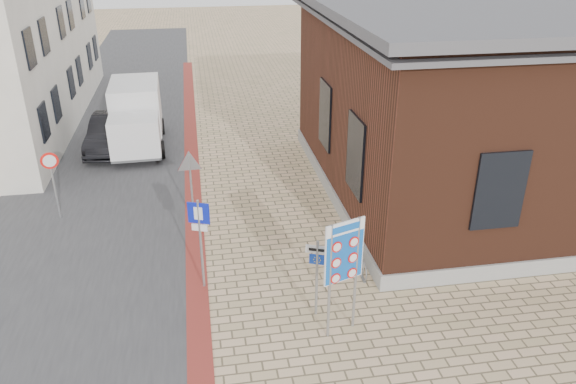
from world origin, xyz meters
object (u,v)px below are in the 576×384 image
object	(u,v)px
border_sign	(344,254)
essen_sign	(317,267)
box_truck	(136,116)
sedan	(111,132)
bollard	(200,221)
parking_sign	(200,229)

from	to	relation	value
border_sign	essen_sign	world-z (taller)	border_sign
box_truck	sedan	bearing A→B (deg)	-175.68
box_truck	essen_sign	distance (m)	14.21
sedan	border_sign	world-z (taller)	border_sign
essen_sign	bollard	distance (m)	5.56
sedan	border_sign	distance (m)	15.51
box_truck	parking_sign	distance (m)	11.76
box_truck	border_sign	bearing A→B (deg)	-69.47
essen_sign	bollard	bearing A→B (deg)	142.25
border_sign	bollard	world-z (taller)	border_sign
border_sign	bollard	bearing A→B (deg)	101.40
sedan	bollard	bearing A→B (deg)	-62.16
essen_sign	box_truck	bearing A→B (deg)	133.32
box_truck	essen_sign	world-z (taller)	box_truck
box_truck	bollard	world-z (taller)	box_truck
box_truck	parking_sign	size ratio (longest dim) A/B	1.98
sedan	parking_sign	world-z (taller)	parking_sign
box_truck	essen_sign	bearing A→B (deg)	-70.02
border_sign	parking_sign	distance (m)	4.09
parking_sign	bollard	distance (m)	3.31
border_sign	essen_sign	size ratio (longest dim) A/B	1.42
box_truck	bollard	xyz separation A→B (m)	(2.49, -8.49, -0.97)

